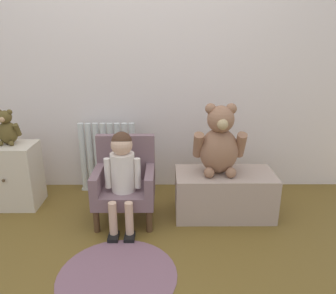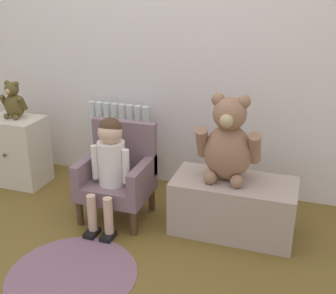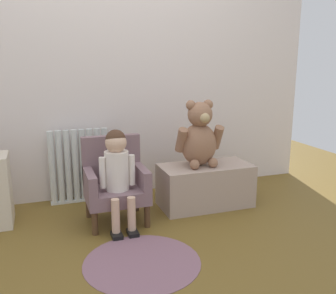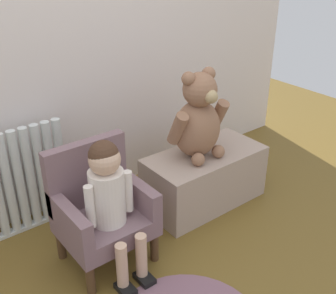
{
  "view_description": "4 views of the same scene",
  "coord_description": "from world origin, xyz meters",
  "px_view_note": "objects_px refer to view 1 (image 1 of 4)",
  "views": [
    {
      "loc": [
        0.24,
        -1.68,
        1.32
      ],
      "look_at": [
        0.25,
        0.51,
        0.57
      ],
      "focal_mm": 35.0,
      "sensor_mm": 36.0,
      "label": 1
    },
    {
      "loc": [
        1.02,
        -1.7,
        1.46
      ],
      "look_at": [
        0.26,
        0.57,
        0.51
      ],
      "focal_mm": 45.0,
      "sensor_mm": 36.0,
      "label": 2
    },
    {
      "loc": [
        -0.56,
        -2.06,
        1.16
      ],
      "look_at": [
        0.35,
        0.53,
        0.53
      ],
      "focal_mm": 40.0,
      "sensor_mm": 36.0,
      "label": 3
    },
    {
      "loc": [
        -0.87,
        -1.04,
        1.53
      ],
      "look_at": [
        0.35,
        0.51,
        0.52
      ],
      "focal_mm": 45.0,
      "sensor_mm": 36.0,
      "label": 4
    }
  ],
  "objects_px": {
    "small_dresser": "(13,175)",
    "child_armchair": "(125,181)",
    "child_figure": "(122,167)",
    "low_bench": "(224,194)",
    "radiator": "(108,158)",
    "large_teddy_bear": "(219,143)",
    "small_teddy_bear": "(7,129)",
    "floor_rug": "(117,275)"
  },
  "relations": [
    {
      "from": "small_dresser",
      "to": "child_armchair",
      "type": "distance_m",
      "value": 0.94
    },
    {
      "from": "child_figure",
      "to": "low_bench",
      "type": "distance_m",
      "value": 0.81
    },
    {
      "from": "child_armchair",
      "to": "low_bench",
      "type": "bearing_deg",
      "value": 2.92
    },
    {
      "from": "radiator",
      "to": "large_teddy_bear",
      "type": "bearing_deg",
      "value": -24.65
    },
    {
      "from": "child_figure",
      "to": "large_teddy_bear",
      "type": "relative_size",
      "value": 1.33
    },
    {
      "from": "small_dresser",
      "to": "small_teddy_bear",
      "type": "xyz_separation_m",
      "value": [
        -0.0,
        0.03,
        0.38
      ]
    },
    {
      "from": "child_figure",
      "to": "floor_rug",
      "type": "distance_m",
      "value": 0.71
    },
    {
      "from": "child_figure",
      "to": "small_teddy_bear",
      "type": "height_order",
      "value": "small_teddy_bear"
    },
    {
      "from": "small_dresser",
      "to": "child_armchair",
      "type": "bearing_deg",
      "value": -11.93
    },
    {
      "from": "radiator",
      "to": "child_figure",
      "type": "height_order",
      "value": "child_figure"
    },
    {
      "from": "small_dresser",
      "to": "low_bench",
      "type": "distance_m",
      "value": 1.68
    },
    {
      "from": "radiator",
      "to": "child_armchair",
      "type": "height_order",
      "value": "child_armchair"
    },
    {
      "from": "low_bench",
      "to": "large_teddy_bear",
      "type": "bearing_deg",
      "value": 163.06
    },
    {
      "from": "child_armchair",
      "to": "radiator",
      "type": "bearing_deg",
      "value": 113.6
    },
    {
      "from": "low_bench",
      "to": "small_teddy_bear",
      "type": "relative_size",
      "value": 2.71
    },
    {
      "from": "large_teddy_bear",
      "to": "floor_rug",
      "type": "bearing_deg",
      "value": -133.27
    },
    {
      "from": "small_teddy_bear",
      "to": "floor_rug",
      "type": "height_order",
      "value": "small_teddy_bear"
    },
    {
      "from": "radiator",
      "to": "small_dresser",
      "type": "relative_size",
      "value": 1.19
    },
    {
      "from": "low_bench",
      "to": "large_teddy_bear",
      "type": "distance_m",
      "value": 0.41
    },
    {
      "from": "small_dresser",
      "to": "radiator",
      "type": "bearing_deg",
      "value": 20.8
    },
    {
      "from": "small_teddy_bear",
      "to": "child_armchair",
      "type": "bearing_deg",
      "value": -13.43
    },
    {
      "from": "child_armchair",
      "to": "floor_rug",
      "type": "relative_size",
      "value": 0.89
    },
    {
      "from": "child_armchair",
      "to": "child_figure",
      "type": "height_order",
      "value": "child_figure"
    },
    {
      "from": "large_teddy_bear",
      "to": "floor_rug",
      "type": "relative_size",
      "value": 0.75
    },
    {
      "from": "child_armchair",
      "to": "small_teddy_bear",
      "type": "height_order",
      "value": "small_teddy_bear"
    },
    {
      "from": "child_figure",
      "to": "low_bench",
      "type": "xyz_separation_m",
      "value": [
        0.75,
        0.14,
        -0.28
      ]
    },
    {
      "from": "child_armchair",
      "to": "child_figure",
      "type": "distance_m",
      "value": 0.19
    },
    {
      "from": "small_dresser",
      "to": "large_teddy_bear",
      "type": "height_order",
      "value": "large_teddy_bear"
    },
    {
      "from": "radiator",
      "to": "child_armchair",
      "type": "bearing_deg",
      "value": -66.4
    },
    {
      "from": "small_dresser",
      "to": "floor_rug",
      "type": "relative_size",
      "value": 0.74
    },
    {
      "from": "floor_rug",
      "to": "small_dresser",
      "type": "bearing_deg",
      "value": 137.77
    },
    {
      "from": "child_armchair",
      "to": "child_figure",
      "type": "relative_size",
      "value": 0.89
    },
    {
      "from": "small_dresser",
      "to": "child_figure",
      "type": "relative_size",
      "value": 0.74
    },
    {
      "from": "large_teddy_bear",
      "to": "floor_rug",
      "type": "height_order",
      "value": "large_teddy_bear"
    },
    {
      "from": "small_teddy_bear",
      "to": "child_figure",
      "type": "bearing_deg",
      "value": -19.51
    },
    {
      "from": "low_bench",
      "to": "child_armchair",
      "type": "bearing_deg",
      "value": -177.08
    },
    {
      "from": "radiator",
      "to": "child_figure",
      "type": "xyz_separation_m",
      "value": [
        0.2,
        -0.57,
        0.14
      ]
    },
    {
      "from": "radiator",
      "to": "small_teddy_bear",
      "type": "height_order",
      "value": "small_teddy_bear"
    },
    {
      "from": "small_dresser",
      "to": "floor_rug",
      "type": "bearing_deg",
      "value": -42.23
    },
    {
      "from": "child_armchair",
      "to": "large_teddy_bear",
      "type": "relative_size",
      "value": 1.18
    },
    {
      "from": "small_dresser",
      "to": "floor_rug",
      "type": "distance_m",
      "value": 1.3
    },
    {
      "from": "low_bench",
      "to": "small_teddy_bear",
      "type": "bearing_deg",
      "value": 173.79
    }
  ]
}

